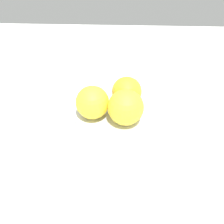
# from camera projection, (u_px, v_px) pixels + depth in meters

# --- Properties ---
(ground_plane) EXTENTS (1.10, 1.10, 0.02)m
(ground_plane) POSITION_uv_depth(u_px,v_px,m) (112.00, 124.00, 0.64)
(ground_plane) COLOR white
(fruit_bowl) EXTENTS (0.17, 0.17, 0.05)m
(fruit_bowl) POSITION_uv_depth(u_px,v_px,m) (112.00, 114.00, 0.62)
(fruit_bowl) COLOR silver
(fruit_bowl) RESTS_ON ground_plane
(orange_in_bowl_0) EXTENTS (0.07, 0.07, 0.07)m
(orange_in_bowl_0) POSITION_uv_depth(u_px,v_px,m) (127.00, 92.00, 0.59)
(orange_in_bowl_0) COLOR yellow
(orange_in_bowl_0) RESTS_ON fruit_bowl
(orange_in_bowl_1) EXTENTS (0.07, 0.07, 0.07)m
(orange_in_bowl_1) POSITION_uv_depth(u_px,v_px,m) (92.00, 102.00, 0.55)
(orange_in_bowl_1) COLOR yellow
(orange_in_bowl_1) RESTS_ON fruit_bowl
(orange_in_bowl_2) EXTENTS (0.07, 0.07, 0.07)m
(orange_in_bowl_2) POSITION_uv_depth(u_px,v_px,m) (126.00, 107.00, 0.54)
(orange_in_bowl_2) COLOR yellow
(orange_in_bowl_2) RESTS_ON fruit_bowl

